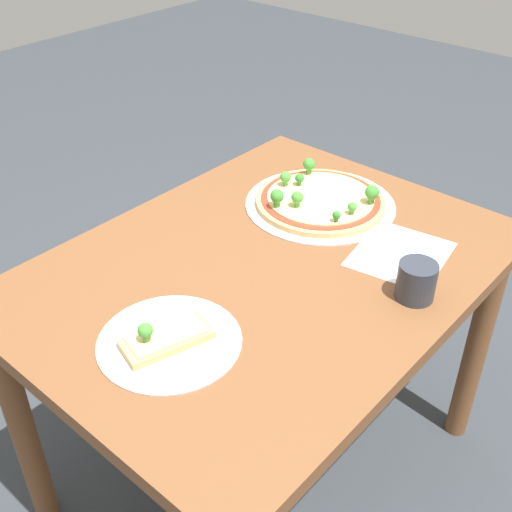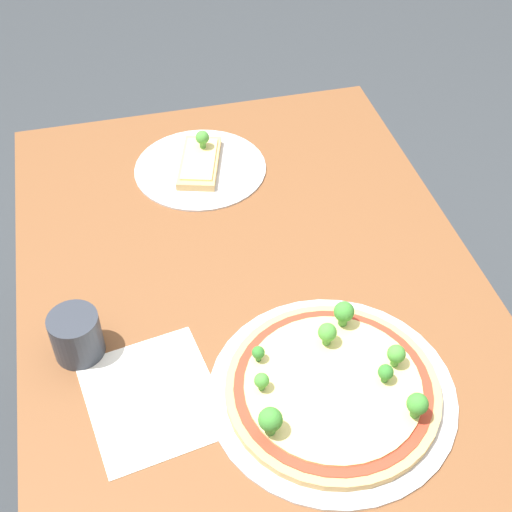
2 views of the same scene
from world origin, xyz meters
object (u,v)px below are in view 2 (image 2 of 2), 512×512
object	(u,v)px
dining_table	(249,308)
pizza_tray_slice	(200,164)
drinking_cup	(76,335)
pizza_tray_whole	(333,388)

from	to	relation	value
dining_table	pizza_tray_slice	world-z (taller)	pizza_tray_slice
drinking_cup	pizza_tray_slice	bearing A→B (deg)	147.16
pizza_tray_whole	drinking_cup	bearing A→B (deg)	-115.21
dining_table	pizza_tray_whole	world-z (taller)	pizza_tray_whole
pizza_tray_whole	pizza_tray_slice	size ratio (longest dim) A/B	1.39
drinking_cup	dining_table	bearing A→B (deg)	109.89
pizza_tray_whole	drinking_cup	distance (m)	0.41
pizza_tray_slice	drinking_cup	world-z (taller)	drinking_cup
dining_table	drinking_cup	world-z (taller)	drinking_cup
pizza_tray_whole	drinking_cup	xyz separation A→B (m)	(-0.17, -0.37, 0.03)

